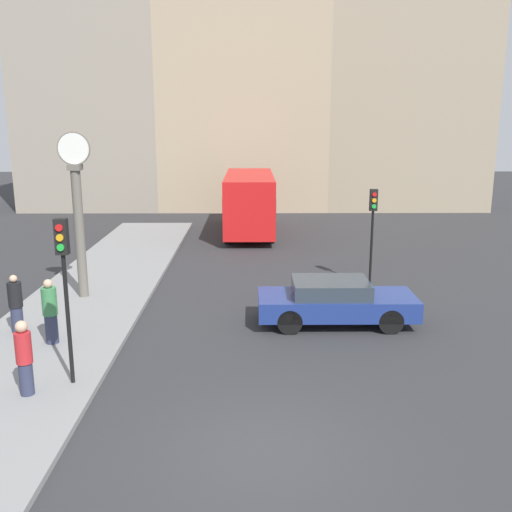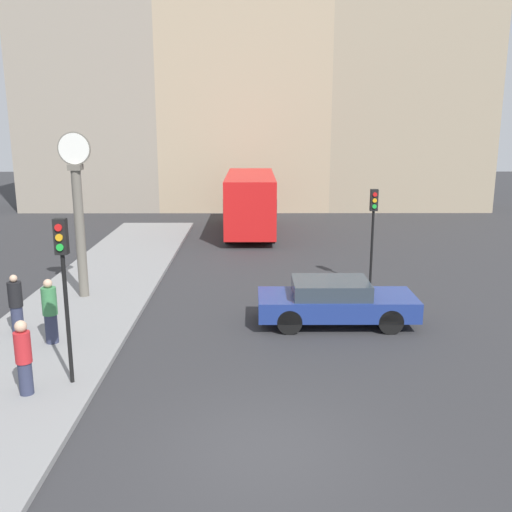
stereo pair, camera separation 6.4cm
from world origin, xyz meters
name	(u,v)px [view 2 (the right image)]	position (x,y,z in m)	size (l,w,h in m)	color
ground_plane	(262,451)	(0.00, 0.00, 0.00)	(120.00, 120.00, 0.00)	#2D2D30
sidewalk_corner	(102,285)	(-5.60, 10.60, 0.07)	(4.00, 25.21, 0.14)	gray
building_row	(255,79)	(-0.01, 30.12, 8.58)	(31.01, 5.00, 18.73)	gray
sedan_car	(335,301)	(2.23, 6.63, 0.70)	(4.55, 1.81, 1.33)	navy
bus_distant	(250,200)	(-0.29, 20.77, 1.77)	(2.48, 8.21, 3.12)	red
traffic_light_near	(63,267)	(-4.18, 2.53, 2.78)	(0.26, 0.24, 3.68)	black
traffic_light_far	(373,217)	(4.09, 10.65, 2.52)	(0.26, 0.24, 3.50)	black
street_clock	(79,216)	(-5.77, 9.01, 2.84)	(1.04, 0.41, 5.35)	#666056
pedestrian_red_top	(24,357)	(-4.97, 1.97, 0.97)	(0.34, 0.34, 1.64)	#2D334C
pedestrian_black_jacket	(16,304)	(-6.62, 5.65, 0.95)	(0.37, 0.37, 1.63)	#2D334C
pedestrian_green_hoodie	(50,311)	(-5.42, 4.88, 0.99)	(0.38, 0.38, 1.72)	#2D334C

